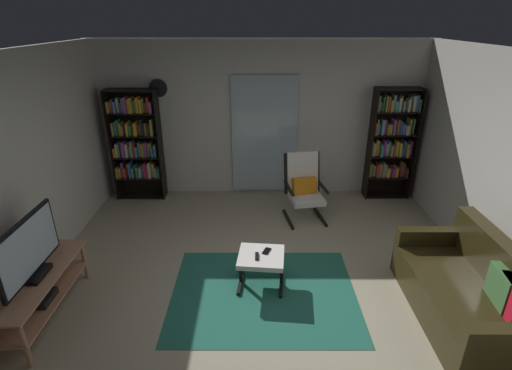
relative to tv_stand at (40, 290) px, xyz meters
The scene contains 14 objects.
ground_plane 2.35m from the tv_stand, ahead, with size 7.02×7.02×0.00m, color tan.
wall_back 4.06m from the tv_stand, 54.34° to the left, with size 5.60×0.06×2.60m, color beige.
glass_door_panel 3.99m from the tv_stand, 53.09° to the left, with size 1.10×0.01×2.00m, color silver.
area_rug 2.36m from the tv_stand, ahead, with size 2.09×1.64×0.01m, color #246856.
tv_stand is the anchor object (origin of this frame).
television 0.47m from the tv_stand, 73.32° to the left, with size 0.20×1.00×0.63m.
bookshelf_near_tv 3.06m from the tv_stand, 85.84° to the left, with size 0.82×0.30×1.86m.
bookshelf_near_sofa 5.44m from the tv_stand, 33.81° to the left, with size 0.75×0.30×1.88m.
leather_sofa 4.41m from the tv_stand, ahead, with size 0.86×1.71×0.87m.
lounge_armchair 3.71m from the tv_stand, 37.01° to the left, with size 0.66×0.73×1.02m.
ottoman 2.34m from the tv_stand, 13.19° to the left, with size 0.56×0.53×0.41m.
tv_remote 2.28m from the tv_stand, 12.50° to the left, with size 0.04×0.14×0.02m, color black.
cell_phone 2.42m from the tv_stand, 14.48° to the left, with size 0.07×0.14×0.01m, color black.
wall_clock 3.54m from the tv_stand, 78.40° to the left, with size 0.29×0.03×0.29m.
Camera 1 is at (-0.08, -3.45, 2.90)m, focal length 26.87 mm.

